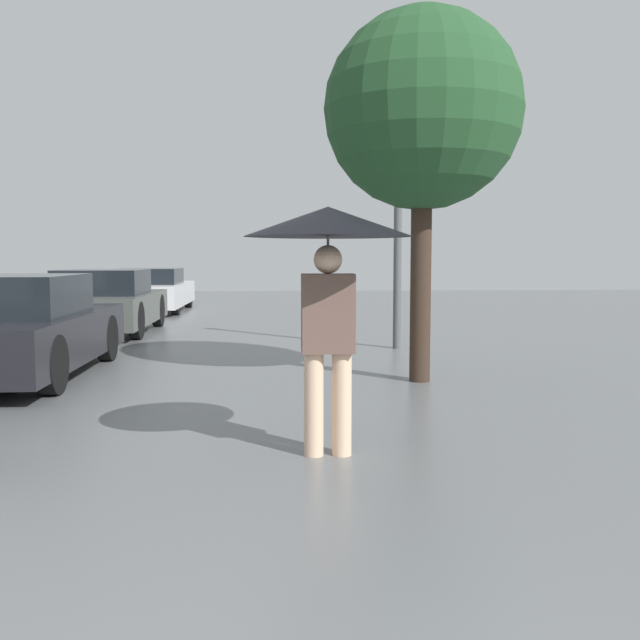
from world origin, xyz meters
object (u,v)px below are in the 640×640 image
(parked_car_second, at_px, (21,329))
(parked_car_third, at_px, (105,303))
(pedestrian, at_px, (328,248))
(tree, at_px, (423,112))
(street_lamp, at_px, (398,209))
(parked_car_farthest, at_px, (151,291))

(parked_car_second, relative_size, parked_car_third, 1.05)
(pedestrian, distance_m, tree, 3.69)
(street_lamp, bearing_deg, pedestrian, -104.48)
(tree, distance_m, street_lamp, 3.16)
(tree, relative_size, street_lamp, 1.09)
(pedestrian, xyz_separation_m, tree, (1.32, 3.07, 1.58))
(pedestrian, xyz_separation_m, street_lamp, (1.57, 6.09, 0.69))
(parked_car_second, xyz_separation_m, parked_car_third, (-0.16, 5.06, -0.00))
(pedestrian, bearing_deg, street_lamp, 75.52)
(pedestrian, xyz_separation_m, parked_car_second, (-3.46, 3.69, -0.94))
(parked_car_third, xyz_separation_m, street_lamp, (5.19, -2.65, 1.64))
(parked_car_farthest, xyz_separation_m, street_lamp, (5.26, -8.11, 1.66))
(pedestrian, height_order, tree, tree)
(pedestrian, height_order, parked_car_second, pedestrian)
(tree, bearing_deg, pedestrian, -113.26)
(parked_car_farthest, relative_size, tree, 1.02)
(parked_car_farthest, bearing_deg, pedestrian, -75.45)
(parked_car_third, bearing_deg, parked_car_second, -88.17)
(parked_car_second, distance_m, street_lamp, 5.81)
(parked_car_second, distance_m, parked_car_farthest, 10.51)
(pedestrian, height_order, parked_car_third, pedestrian)
(parked_car_third, xyz_separation_m, tree, (4.94, -5.68, 2.53))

